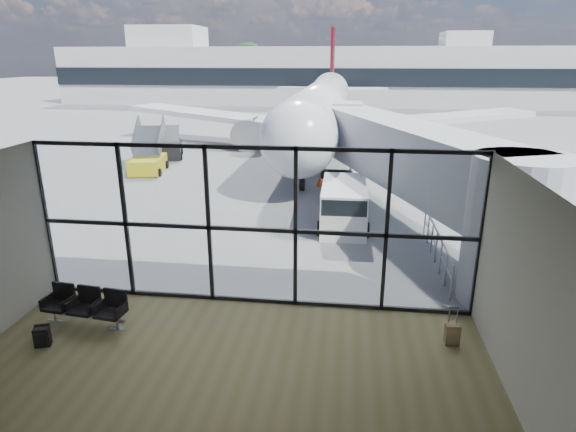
% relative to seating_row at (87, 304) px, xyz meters
% --- Properties ---
extents(ground, '(220.00, 220.00, 0.00)m').
position_rel_seating_row_xyz_m(ground, '(4.07, 41.69, -0.55)').
color(ground, slate).
rests_on(ground, ground).
extents(lounge_shell, '(12.02, 8.01, 4.51)m').
position_rel_seating_row_xyz_m(lounge_shell, '(4.07, -3.11, 2.10)').
color(lounge_shell, brown).
rests_on(lounge_shell, ground).
extents(glass_curtain_wall, '(12.10, 0.12, 4.50)m').
position_rel_seating_row_xyz_m(glass_curtain_wall, '(4.07, 1.69, 1.69)').
color(glass_curtain_wall, white).
rests_on(glass_curtain_wall, ground).
extents(jet_bridge, '(8.00, 16.50, 4.33)m').
position_rel_seating_row_xyz_m(jet_bridge, '(8.97, 8.77, 2.20)').
color(jet_bridge, '#9FA0A4').
rests_on(jet_bridge, ground).
extents(apron_railing, '(0.06, 5.46, 1.11)m').
position_rel_seating_row_xyz_m(apron_railing, '(9.67, 5.19, 0.16)').
color(apron_railing, gray).
rests_on(apron_railing, ground).
extents(far_terminal, '(80.00, 12.20, 11.00)m').
position_rel_seating_row_xyz_m(far_terminal, '(3.48, 63.66, 3.65)').
color(far_terminal, beige).
rests_on(far_terminal, ground).
extents(tree_0, '(4.95, 4.95, 7.12)m').
position_rel_seating_row_xyz_m(tree_0, '(-40.93, 73.69, 4.08)').
color(tree_0, '#382619').
rests_on(tree_0, ground).
extents(tree_1, '(5.61, 5.61, 8.07)m').
position_rel_seating_row_xyz_m(tree_1, '(-34.93, 73.69, 4.70)').
color(tree_1, '#382619').
rests_on(tree_1, ground).
extents(tree_2, '(6.27, 6.27, 9.03)m').
position_rel_seating_row_xyz_m(tree_2, '(-28.93, 73.69, 5.32)').
color(tree_2, '#382619').
rests_on(tree_2, ground).
extents(tree_3, '(4.95, 4.95, 7.12)m').
position_rel_seating_row_xyz_m(tree_3, '(-22.93, 73.69, 4.08)').
color(tree_3, '#382619').
rests_on(tree_3, ground).
extents(tree_4, '(5.61, 5.61, 8.07)m').
position_rel_seating_row_xyz_m(tree_4, '(-16.93, 73.69, 4.70)').
color(tree_4, '#382619').
rests_on(tree_4, ground).
extents(tree_5, '(6.27, 6.27, 9.03)m').
position_rel_seating_row_xyz_m(tree_5, '(-10.93, 73.69, 5.32)').
color(tree_5, '#382619').
rests_on(tree_5, ground).
extents(seating_row, '(2.25, 0.86, 1.00)m').
position_rel_seating_row_xyz_m(seating_row, '(0.00, 0.00, 0.00)').
color(seating_row, gray).
rests_on(seating_row, ground).
extents(backpack, '(0.41, 0.41, 0.53)m').
position_rel_seating_row_xyz_m(backpack, '(-0.55, -1.14, -0.30)').
color(backpack, black).
rests_on(backpack, ground).
extents(suitcase, '(0.36, 0.28, 0.94)m').
position_rel_seating_row_xyz_m(suitcase, '(9.27, 0.18, -0.27)').
color(suitcase, brown).
rests_on(suitcase, ground).
extents(airliner, '(32.29, 37.33, 9.62)m').
position_rel_seating_row_xyz_m(airliner, '(4.37, 28.23, 2.38)').
color(airliner, silver).
rests_on(airliner, ground).
extents(service_van, '(2.04, 4.10, 1.77)m').
position_rel_seating_row_xyz_m(service_van, '(6.49, 8.48, 0.36)').
color(service_van, white).
rests_on(service_van, ground).
extents(belt_loader, '(2.60, 4.38, 1.91)m').
position_rel_seating_row_xyz_m(belt_loader, '(-5.74, 21.51, 0.09)').
color(belt_loader, black).
rests_on(belt_loader, ground).
extents(mobile_stairs, '(2.39, 3.86, 2.55)m').
position_rel_seating_row_xyz_m(mobile_stairs, '(-5.40, 16.91, 0.06)').
color(mobile_stairs, gold).
rests_on(mobile_stairs, ground).
extents(traffic_cone_b, '(0.41, 0.41, 0.58)m').
position_rel_seating_row_xyz_m(traffic_cone_b, '(5.13, 14.91, -0.28)').
color(traffic_cone_b, '#F5450C').
rests_on(traffic_cone_b, ground).
extents(traffic_cone_c, '(0.41, 0.41, 0.59)m').
position_rel_seating_row_xyz_m(traffic_cone_c, '(7.41, 17.51, -0.28)').
color(traffic_cone_c, orange).
rests_on(traffic_cone_c, ground).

